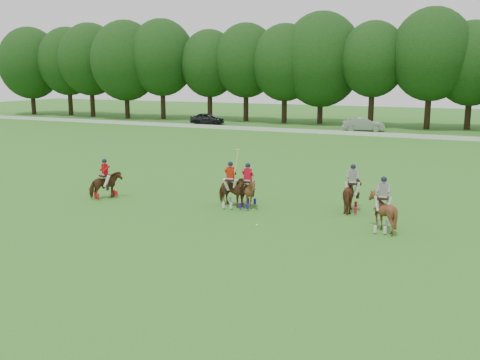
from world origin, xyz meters
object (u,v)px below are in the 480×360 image
at_px(car_left, 207,119).
at_px(car_mid, 363,124).
at_px(polo_stripe_a, 352,195).
at_px(polo_ball, 257,225).
at_px(polo_stripe_b, 382,211).
at_px(polo_red_a, 105,184).
at_px(polo_red_b, 231,191).
at_px(polo_red_c, 248,192).

distance_m(car_left, car_mid, 20.33).
bearing_deg(polo_stripe_a, polo_ball, -127.22).
bearing_deg(polo_stripe_a, polo_stripe_b, -54.65).
bearing_deg(polo_red_a, polo_ball, -9.24).
distance_m(polo_red_b, polo_stripe_b, 7.75).
bearing_deg(polo_stripe_b, polo_ball, -163.02).
xyz_separation_m(polo_red_b, polo_stripe_b, (7.67, -1.08, 0.03)).
distance_m(polo_stripe_a, polo_stripe_b, 3.29).
height_order(car_left, polo_ball, car_left).
bearing_deg(polo_red_b, polo_ball, -46.09).
bearing_deg(polo_red_b, polo_red_a, -170.89).
distance_m(polo_red_c, polo_ball, 3.35).
xyz_separation_m(car_left, polo_red_b, (21.62, -38.40, 0.07)).
bearing_deg(polo_red_a, polo_stripe_a, 12.06).
relative_size(car_left, polo_ball, 49.25).
relative_size(polo_red_b, polo_red_c, 1.26).
relative_size(polo_red_c, polo_ball, 25.25).
height_order(polo_stripe_a, polo_stripe_b, polo_stripe_b).
bearing_deg(polo_red_b, car_left, 119.38).
height_order(polo_stripe_b, polo_ball, polo_stripe_b).
height_order(car_mid, polo_stripe_b, polo_stripe_b).
xyz_separation_m(polo_stripe_b, polo_ball, (-5.13, -1.57, -0.81)).
bearing_deg(car_mid, polo_stripe_b, 175.40).
distance_m(car_mid, polo_stripe_b, 40.48).
bearing_deg(polo_ball, polo_red_b, 133.91).
distance_m(polo_red_a, polo_red_c, 7.88).
xyz_separation_m(car_left, polo_stripe_b, (29.29, -39.47, 0.10)).
bearing_deg(polo_stripe_b, polo_red_a, -179.89).
height_order(car_mid, polo_red_b, polo_red_b).
bearing_deg(car_left, polo_stripe_a, -152.37).
bearing_deg(polo_stripe_b, car_left, 126.58).
relative_size(car_left, polo_stripe_b, 1.88).
relative_size(polo_red_c, polo_stripe_b, 0.96).
bearing_deg(car_left, polo_ball, -158.54).
xyz_separation_m(car_mid, polo_ball, (3.84, -41.04, -0.74)).
relative_size(car_left, car_mid, 0.93).
relative_size(polo_red_a, polo_ball, 24.02).
height_order(car_left, car_mid, car_mid).
xyz_separation_m(polo_red_c, polo_stripe_b, (6.80, -1.24, 0.04)).
distance_m(car_left, polo_stripe_b, 49.16).
distance_m(polo_red_b, polo_ball, 3.75).
bearing_deg(polo_red_c, polo_red_a, -170.74).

